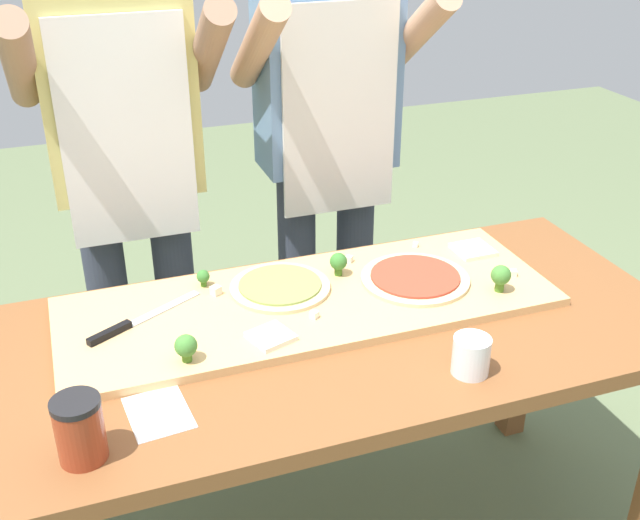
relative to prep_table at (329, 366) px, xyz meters
The scene contains 21 objects.
prep_table is the anchor object (origin of this frame).
cutting_board 0.16m from the prep_table, 94.31° to the left, with size 1.20×0.43×0.02m, color tan.
chefs_knife 0.47m from the prep_table, 162.70° to the left, with size 0.28×0.17×0.02m.
pizza_whole_tomato_red 0.32m from the prep_table, 22.13° to the left, with size 0.28×0.28×0.02m.
pizza_whole_pesto_green 0.23m from the prep_table, 108.72° to the left, with size 0.25×0.25×0.02m.
pizza_slice_center 0.55m from the prep_table, 22.55° to the left, with size 0.10×0.10×0.01m, color silver.
pizza_slice_near_left 0.20m from the prep_table, behind, with size 0.09×0.09×0.01m, color silver.
broccoli_floret_center_right 0.38m from the prep_table, behind, with size 0.05×0.05×0.06m.
broccoli_floret_back_left 0.38m from the prep_table, 132.10° to the left, with size 0.03×0.03×0.04m.
broccoli_floret_front_mid 0.28m from the prep_table, 63.89° to the left, with size 0.04×0.04×0.06m.
broccoli_floret_back_mid 0.47m from the prep_table, ahead, with size 0.05×0.05×0.07m.
cheese_crumble_a 0.33m from the prep_table, 59.74° to the left, with size 0.02×0.02×0.02m, color silver.
cheese_crumble_b 0.48m from the prep_table, 38.46° to the left, with size 0.01×0.01×0.01m, color white.
cheese_crumble_c 0.33m from the prep_table, 135.88° to the left, with size 0.02×0.02×0.02m, color silver.
cheese_crumble_d 0.14m from the prep_table, 135.50° to the left, with size 0.02×0.02×0.02m, color white.
cheese_crumble_e 0.54m from the prep_table, ahead, with size 0.02×0.02×0.02m, color silver.
flour_cup 0.37m from the prep_table, 49.31° to the right, with size 0.08×0.08×0.08m.
sauce_jar 0.64m from the prep_table, 156.02° to the right, with size 0.09×0.09×0.13m.
recipe_note 0.47m from the prep_table, 157.78° to the right, with size 0.12×0.15×0.00m, color white.
cook_left 0.83m from the prep_table, 117.98° to the left, with size 0.54×0.39×1.67m.
cook_right 0.79m from the prep_table, 70.15° to the left, with size 0.54×0.39×1.67m.
Camera 1 is at (-0.53, -1.40, 1.71)m, focal length 42.89 mm.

